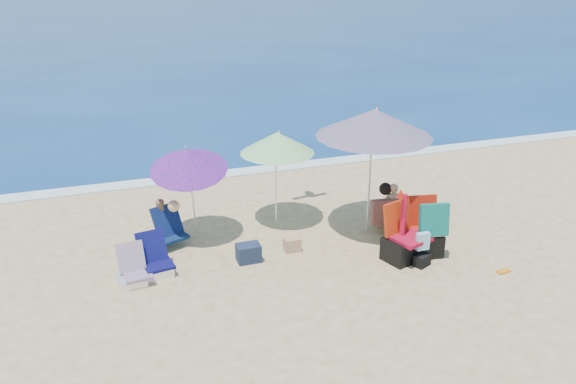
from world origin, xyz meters
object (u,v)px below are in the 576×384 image
object	(u,v)px
umbrella_striped	(277,143)
person_center	(390,209)
chair_navy	(155,264)
furled_umbrella	(402,221)
umbrella_turquoise	(374,123)
camp_chair_left	(402,244)
camp_chair_right	(425,235)
person_left	(165,221)
umbrella_blue	(188,160)
chair_rainbow	(133,274)

from	to	relation	value
umbrella_striped	person_center	distance (m)	2.46
chair_navy	furled_umbrella	bearing A→B (deg)	-11.93
chair_navy	umbrella_turquoise	bearing A→B (deg)	4.67
furled_umbrella	camp_chair_left	bearing A→B (deg)	-39.08
chair_navy	camp_chair_left	size ratio (longest dim) A/B	0.66
furled_umbrella	camp_chair_right	size ratio (longest dim) A/B	1.27
furled_umbrella	person_left	xyz separation A→B (m)	(-3.77, 1.94, -0.30)
person_left	umbrella_blue	bearing A→B (deg)	-2.18
umbrella_turquoise	chair_navy	xyz separation A→B (m)	(-4.07, -0.33, -1.96)
camp_chair_right	person_left	bearing A→B (deg)	155.81
umbrella_blue	camp_chair_right	bearing A→B (deg)	-26.72
camp_chair_left	person_center	distance (m)	1.12
umbrella_turquoise	chair_navy	world-z (taller)	umbrella_turquoise
umbrella_turquoise	furled_umbrella	bearing A→B (deg)	-89.46
umbrella_blue	furled_umbrella	distance (m)	3.88
umbrella_striped	person_left	world-z (taller)	umbrella_striped
chair_navy	chair_rainbow	world-z (taller)	chair_navy
furled_umbrella	person_center	world-z (taller)	furled_umbrella
chair_navy	camp_chair_left	distance (m)	4.20
furled_umbrella	person_left	bearing A→B (deg)	152.76
chair_navy	person_center	xyz separation A→B (m)	(4.42, 0.18, 0.30)
chair_rainbow	person_center	bearing A→B (deg)	4.18
chair_rainbow	person_center	size ratio (longest dim) A/B	0.63
camp_chair_left	person_center	bearing A→B (deg)	73.71
umbrella_turquoise	furled_umbrella	distance (m)	1.84
umbrella_turquoise	camp_chair_left	size ratio (longest dim) A/B	2.61
umbrella_turquoise	umbrella_striped	distance (m)	1.86
camp_chair_left	chair_navy	bearing A→B (deg)	167.89
umbrella_blue	chair_rainbow	world-z (taller)	umbrella_blue
umbrella_turquoise	umbrella_striped	world-z (taller)	umbrella_turquoise
umbrella_turquoise	furled_umbrella	world-z (taller)	umbrella_turquoise
umbrella_turquoise	furled_umbrella	xyz separation A→B (m)	(0.01, -1.20, -1.41)
umbrella_blue	person_left	xyz separation A→B (m)	(-0.50, 0.02, -1.14)
chair_navy	person_left	xyz separation A→B (m)	(0.32, 1.08, 0.25)
umbrella_striped	person_left	xyz separation A→B (m)	(-2.22, -0.18, -1.22)
umbrella_striped	person_center	world-z (taller)	umbrella_striped
umbrella_turquoise	chair_rainbow	xyz separation A→B (m)	(-4.46, -0.50, -1.98)
furled_umbrella	person_center	distance (m)	1.12
chair_navy	camp_chair_right	distance (m)	4.67
umbrella_striped	chair_navy	size ratio (longest dim) A/B	2.78
umbrella_turquoise	umbrella_blue	distance (m)	3.39
umbrella_striped	person_center	size ratio (longest dim) A/B	1.91
camp_chair_right	person_left	xyz separation A→B (m)	(-4.27, 1.92, 0.05)
umbrella_turquoise	chair_rainbow	world-z (taller)	umbrella_turquoise
umbrella_blue	umbrella_turquoise	bearing A→B (deg)	-12.55
camp_chair_right	person_left	size ratio (longest dim) A/B	1.11
chair_navy	person_left	size ratio (longest dim) A/B	0.71
furled_umbrella	chair_rainbow	bearing A→B (deg)	171.21
chair_navy	camp_chair_right	size ratio (longest dim) A/B	0.65
furled_umbrella	person_center	xyz separation A→B (m)	(0.33, 1.04, -0.26)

